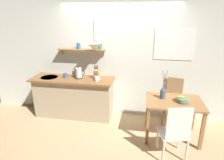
{
  "coord_description": "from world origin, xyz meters",
  "views": [
    {
      "loc": [
        0.55,
        -3.54,
        2.26
      ],
      "look_at": [
        -0.1,
        0.25,
        0.95
      ],
      "focal_mm": 30.84,
      "sensor_mm": 36.0,
      "label": 1
    }
  ],
  "objects": [
    {
      "name": "twig_vase",
      "position": [
        0.93,
        -0.09,
        0.86
      ],
      "size": [
        0.11,
        0.1,
        0.55
      ],
      "color": "#475675",
      "rests_on": "dining_table"
    },
    {
      "name": "pendant_lamp",
      "position": [
        -0.46,
        0.23,
        1.65
      ],
      "size": [
        0.29,
        0.29,
        0.56
      ],
      "color": "black"
    },
    {
      "name": "coffee_mug_spare",
      "position": [
        -0.43,
        0.22,
        0.97
      ],
      "size": [
        0.14,
        0.1,
        0.1
      ],
      "color": "white",
      "rests_on": "kitchen_counter"
    },
    {
      "name": "fruit_bowl",
      "position": [
        1.27,
        -0.19,
        0.81
      ],
      "size": [
        0.23,
        0.23,
        0.12
      ],
      "color": "slate",
      "rests_on": "dining_table"
    },
    {
      "name": "dining_chair_near",
      "position": [
        1.09,
        -0.81,
        0.53
      ],
      "size": [
        0.51,
        0.48,
        0.98
      ],
      "color": "white",
      "rests_on": "ground_plane"
    },
    {
      "name": "dining_table",
      "position": [
        1.13,
        -0.17,
        0.64
      ],
      "size": [
        1.02,
        0.74,
        0.76
      ],
      "color": "#9E6B3D",
      "rests_on": "ground_plane"
    },
    {
      "name": "back_wall",
      "position": [
        0.2,
        0.65,
        1.35
      ],
      "size": [
        6.8,
        0.11,
        2.7
      ],
      "color": "silver",
      "rests_on": "ground_plane"
    },
    {
      "name": "wall_shelf",
      "position": [
        -0.69,
        0.49,
        1.58
      ],
      "size": [
        1.06,
        0.2,
        0.32
      ],
      "color": "#9E6B3D"
    },
    {
      "name": "ground_plane",
      "position": [
        0.0,
        0.0,
        0.0
      ],
      "size": [
        14.0,
        14.0,
        0.0
      ],
      "primitive_type": "plane",
      "color": "tan"
    },
    {
      "name": "kitchen_counter",
      "position": [
        -1.0,
        0.32,
        0.47
      ],
      "size": [
        1.83,
        0.63,
        0.93
      ],
      "color": "tan",
      "rests_on": "ground_plane"
    },
    {
      "name": "coffee_mug_by_sink",
      "position": [
        -1.17,
        0.32,
        0.98
      ],
      "size": [
        0.13,
        0.09,
        0.1
      ],
      "color": "#3D5B89",
      "rests_on": "kitchen_counter"
    },
    {
      "name": "electric_kettle",
      "position": [
        -0.85,
        0.32,
        1.04
      ],
      "size": [
        0.26,
        0.16,
        0.26
      ],
      "color": "black",
      "rests_on": "kitchen_counter"
    },
    {
      "name": "knife_block",
      "position": [
        -0.47,
        0.39,
        1.04
      ],
      "size": [
        0.11,
        0.16,
        0.29
      ],
      "color": "tan",
      "rests_on": "kitchen_counter"
    },
    {
      "name": "dining_chair_far",
      "position": [
        1.21,
        0.42,
        0.54
      ],
      "size": [
        0.46,
        0.48,
        0.99
      ],
      "color": "tan",
      "rests_on": "ground_plane"
    }
  ]
}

